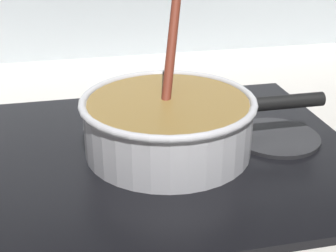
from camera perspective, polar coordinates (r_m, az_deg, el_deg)
hob_plate at (r=0.71m, az=0.00°, el=-3.33°), size 0.56×0.48×0.01m
burner_ring at (r=0.71m, az=0.00°, el=-2.61°), size 0.19×0.19×0.01m
spare_burner at (r=0.76m, az=12.92°, el=-1.32°), size 0.14×0.14×0.01m
cooking_pan at (r=0.69m, az=0.09°, el=0.44°), size 0.37×0.26×0.28m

